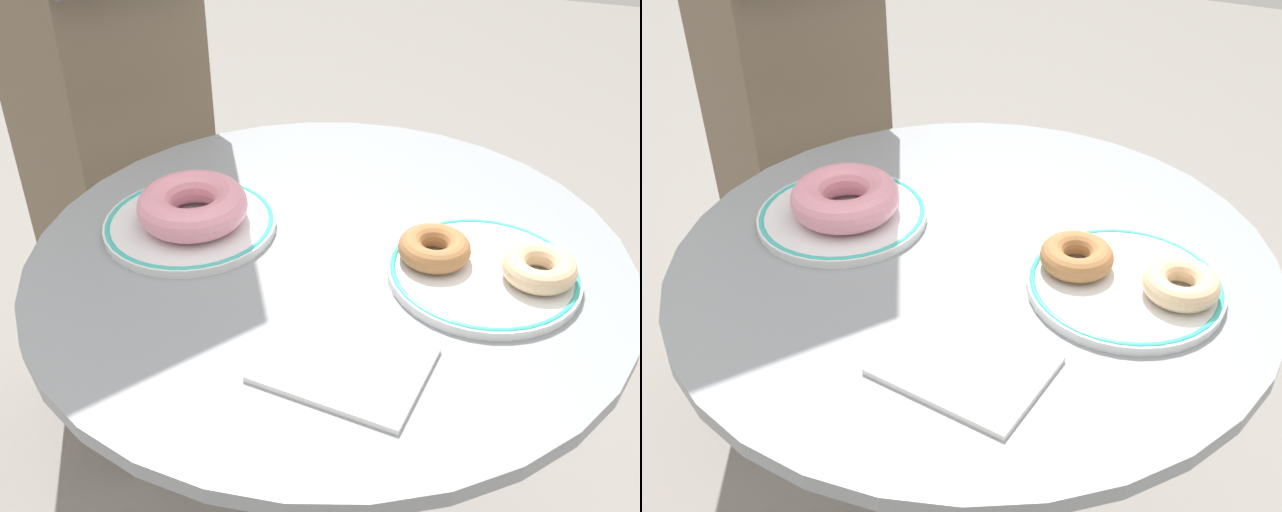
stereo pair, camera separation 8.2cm
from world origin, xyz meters
TOP-DOWN VIEW (x-y plane):
  - cafe_table at (0.00, 0.00)m, footprint 0.66×0.66m
  - plate_left at (-0.17, -0.00)m, footprint 0.20×0.20m
  - plate_right at (0.17, 0.01)m, footprint 0.20×0.20m
  - donut_pink_frosted at (-0.16, 0.00)m, footprint 0.18×0.18m
  - donut_glazed at (0.22, 0.01)m, footprint 0.08×0.08m
  - donut_cinnamon at (0.11, 0.01)m, footprint 0.08×0.08m
  - paper_napkin at (0.07, -0.17)m, footprint 0.16×0.13m

SIDE VIEW (x-z plane):
  - cafe_table at x=0.00m, z-range 0.14..0.87m
  - paper_napkin at x=0.07m, z-range 0.73..0.73m
  - plate_left at x=-0.17m, z-range 0.73..0.74m
  - plate_right at x=0.17m, z-range 0.73..0.74m
  - donut_glazed at x=0.22m, z-range 0.74..0.76m
  - donut_cinnamon at x=0.11m, z-range 0.74..0.76m
  - donut_pink_frosted at x=-0.16m, z-range 0.74..0.78m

